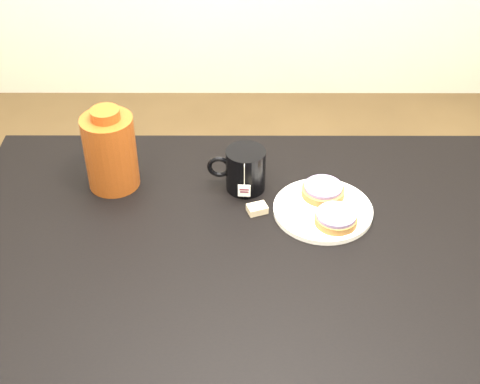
# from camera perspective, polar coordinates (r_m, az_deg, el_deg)

# --- Properties ---
(table) EXTENTS (1.40, 0.90, 0.75)m
(table) POSITION_cam_1_polar(r_m,az_deg,el_deg) (1.54, 2.15, -7.06)
(table) COLOR black
(table) RESTS_ON ground_plane
(plate) EXTENTS (0.23, 0.23, 0.02)m
(plate) POSITION_cam_1_polar(r_m,az_deg,el_deg) (1.58, 7.09, -1.47)
(plate) COLOR white
(plate) RESTS_ON table
(bagel_back) EXTENTS (0.14, 0.14, 0.03)m
(bagel_back) POSITION_cam_1_polar(r_m,az_deg,el_deg) (1.61, 7.10, 0.15)
(bagel_back) COLOR brown
(bagel_back) RESTS_ON plate
(bagel_front) EXTENTS (0.11, 0.11, 0.03)m
(bagel_front) POSITION_cam_1_polar(r_m,az_deg,el_deg) (1.53, 8.19, -2.22)
(bagel_front) COLOR brown
(bagel_front) RESTS_ON plate
(mug) EXTENTS (0.15, 0.11, 0.11)m
(mug) POSITION_cam_1_polar(r_m,az_deg,el_deg) (1.61, 0.40, 1.94)
(mug) COLOR black
(mug) RESTS_ON table
(teabag_pouch) EXTENTS (0.05, 0.05, 0.02)m
(teabag_pouch) POSITION_cam_1_polar(r_m,az_deg,el_deg) (1.57, 1.48, -1.44)
(teabag_pouch) COLOR #C6B793
(teabag_pouch) RESTS_ON table
(bagel_package) EXTENTS (0.16, 0.16, 0.21)m
(bagel_package) POSITION_cam_1_polar(r_m,az_deg,el_deg) (1.63, -11.00, 3.47)
(bagel_package) COLOR #62270D
(bagel_package) RESTS_ON table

